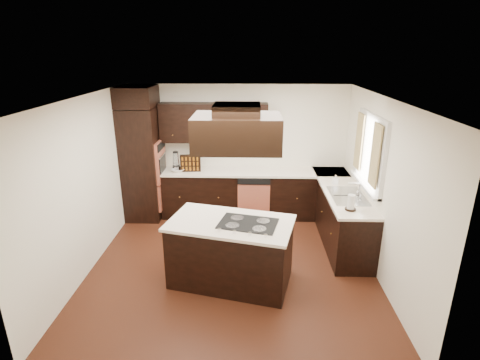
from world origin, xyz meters
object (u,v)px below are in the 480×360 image
Objects in this scene: island at (231,253)px; range_hood at (237,133)px; oven_column at (143,164)px; spice_rack at (190,163)px.

island is 1.52× the size of range_hood.
oven_column reaches higher than island.
spice_rack is (-0.97, 2.28, -1.08)m from range_hood.
island is at bearing 129.78° from range_hood.
oven_column is 1.33× the size of island.
spice_rack is (-0.87, 2.17, 0.64)m from island.
range_hood is at bearing -50.26° from oven_column.
island is at bearing -50.26° from oven_column.
island is 1.73m from range_hood.
spice_rack reaches higher than island.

